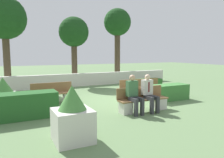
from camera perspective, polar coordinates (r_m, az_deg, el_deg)
The scene contains 15 objects.
ground_plane at distance 9.69m, azimuth 1.27°, elevation -5.61°, with size 60.00×60.00×0.00m, color #607F51.
perimeter_wall at distance 13.98m, azimuth -7.87°, elevation -0.17°, with size 12.73×0.30×0.80m.
bench_front at distance 8.00m, azimuth 8.05°, elevation -5.89°, with size 1.93×0.49×0.86m.
bench_left_side at distance 9.34m, azimuth -15.21°, elevation -4.29°, with size 1.70×0.48×0.86m.
bench_right_side at distance 10.34m, azimuth 7.77°, elevation -2.94°, with size 2.15×0.48×0.86m.
person_seated_man at distance 7.90m, azimuth 9.66°, elevation -3.17°, with size 0.38×0.64×1.32m.
person_seated_woman at distance 7.54m, azimuth 5.73°, elevation -3.49°, with size 0.38×0.64×1.34m.
hedge_block_near_left at distance 7.59m, azimuth -22.30°, elevation -6.44°, with size 2.14×0.79×0.82m.
hedge_block_near_right at distance 10.05m, azimuth 14.52°, elevation -3.37°, with size 1.83×0.72×0.69m.
hedge_block_mid_left at distance 13.12m, azimuth 9.67°, elevation -1.17°, with size 1.47×0.64×0.57m.
planter_corner_left at distance 8.81m, azimuth -26.49°, elevation -3.80°, with size 0.83×0.83×1.22m.
planter_corner_right at distance 5.28m, azimuth -10.27°, elevation -9.76°, with size 0.87×0.87×1.34m.
tree_leftmost at distance 14.28m, azimuth -26.26°, elevation 13.84°, with size 2.45×2.45×5.31m.
tree_center_left at distance 14.76m, azimuth -9.94°, elevation 11.63°, with size 1.95×1.95×4.43m.
tree_center_right at distance 16.79m, azimuth 1.42°, elevation 13.99°, with size 2.02×2.02×5.38m.
Camera 1 is at (-4.40, -8.38, 2.08)m, focal length 35.00 mm.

